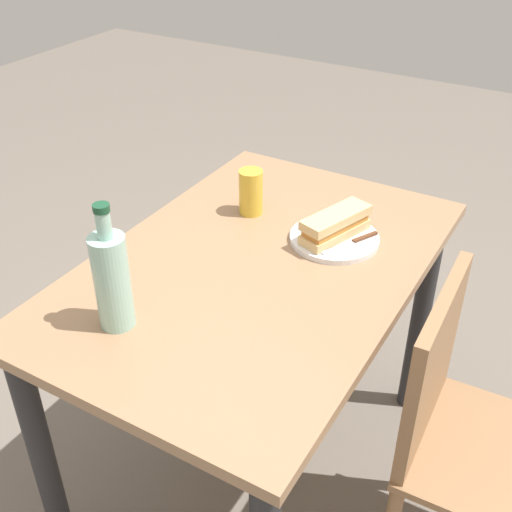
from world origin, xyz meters
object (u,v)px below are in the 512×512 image
at_px(chair_far, 464,432).
at_px(knife_near, 353,242).
at_px(dining_table, 256,304).
at_px(beer_glass, 251,192).
at_px(water_bottle, 112,279).
at_px(plate_near, 334,238).
at_px(baguette_sandwich_near, 335,225).

xyz_separation_m(chair_far, knife_near, (-0.19, -0.39, 0.30)).
xyz_separation_m(dining_table, beer_glass, (-0.21, -0.14, 0.19)).
bearing_deg(water_bottle, chair_far, 116.35).
xyz_separation_m(water_bottle, beer_glass, (-0.57, -0.00, -0.05)).
height_order(plate_near, beer_glass, beer_glass).
relative_size(dining_table, baguette_sandwich_near, 5.26).
relative_size(dining_table, plate_near, 4.82).
bearing_deg(beer_glass, water_bottle, 0.04).
distance_m(plate_near, water_bottle, 0.62).
height_order(plate_near, baguette_sandwich_near, baguette_sandwich_near).
distance_m(baguette_sandwich_near, beer_glass, 0.27).
height_order(dining_table, chair_far, chair_far).
xyz_separation_m(baguette_sandwich_near, water_bottle, (0.55, -0.27, 0.07)).
xyz_separation_m(plate_near, water_bottle, (0.55, -0.27, 0.11)).
xyz_separation_m(plate_near, beer_glass, (-0.02, -0.27, 0.06)).
bearing_deg(water_bottle, plate_near, 154.10).
height_order(chair_far, baguette_sandwich_near, baguette_sandwich_near).
height_order(chair_far, beer_glass, beer_glass).
relative_size(chair_far, beer_glass, 6.64).
relative_size(plate_near, baguette_sandwich_near, 1.09).
bearing_deg(chair_far, water_bottle, -63.65).
relative_size(chair_far, water_bottle, 2.90).
distance_m(knife_near, water_bottle, 0.64).
relative_size(plate_near, water_bottle, 0.80).
xyz_separation_m(dining_table, water_bottle, (0.35, -0.14, 0.25)).
bearing_deg(knife_near, baguette_sandwich_near, -96.49).
bearing_deg(plate_near, chair_far, 66.26).
distance_m(plate_near, knife_near, 0.06).
bearing_deg(dining_table, knife_near, 135.87).
bearing_deg(baguette_sandwich_near, beer_glass, -94.46).
bearing_deg(plate_near, water_bottle, -25.90).
distance_m(chair_far, plate_near, 0.57).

